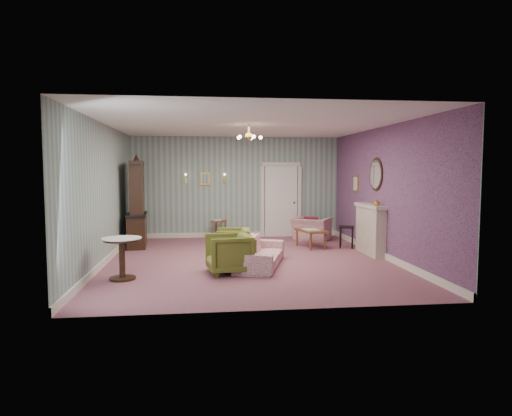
{
  "coord_description": "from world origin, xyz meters",
  "views": [
    {
      "loc": [
        -0.99,
        -9.56,
        1.94
      ],
      "look_at": [
        0.2,
        0.4,
        1.1
      ],
      "focal_mm": 31.72,
      "sensor_mm": 36.0,
      "label": 1
    }
  ],
  "objects": [
    {
      "name": "wall_front",
      "position": [
        0.0,
        -3.5,
        1.45
      ],
      "size": [
        6.0,
        0.0,
        6.0
      ],
      "primitive_type": "plane",
      "rotation": [
        -1.57,
        0.0,
        0.0
      ],
      "color": "gray",
      "rests_on": "ground"
    },
    {
      "name": "mantel_vase",
      "position": [
        2.84,
        0.0,
        1.23
      ],
      "size": [
        0.15,
        0.15,
        0.15
      ],
      "primitive_type": "imported",
      "color": "gold",
      "rests_on": "fireplace"
    },
    {
      "name": "sofa_chintz",
      "position": [
        0.16,
        -0.59,
        0.38
      ],
      "size": [
        1.11,
        2.04,
        0.77
      ],
      "primitive_type": "imported",
      "rotation": [
        0.0,
        0.0,
        1.28
      ],
      "color": "#A34260",
      "rests_on": "floor"
    },
    {
      "name": "coffee_table",
      "position": [
        1.71,
        1.44,
        0.23
      ],
      "size": [
        0.7,
        0.99,
        0.46
      ],
      "primitive_type": null,
      "rotation": [
        0.0,
        0.0,
        0.24
      ],
      "color": "brown",
      "rests_on": "floor"
    },
    {
      "name": "olive_chair_a",
      "position": [
        -0.5,
        -1.15,
        0.41
      ],
      "size": [
        0.84,
        0.89,
        0.81
      ],
      "primitive_type": "imported",
      "rotation": [
        0.0,
        0.0,
        -1.43
      ],
      "color": "olive",
      "rests_on": "floor"
    },
    {
      "name": "framed_print",
      "position": [
        2.97,
        1.75,
        1.6
      ],
      "size": [
        0.04,
        0.34,
        0.42
      ],
      "primitive_type": null,
      "color": "gold",
      "rests_on": "wall_right"
    },
    {
      "name": "fireplace",
      "position": [
        2.86,
        0.4,
        0.58
      ],
      "size": [
        0.3,
        1.4,
        1.16
      ],
      "primitive_type": null,
      "color": "beige",
      "rests_on": "floor"
    },
    {
      "name": "olive_chair_b",
      "position": [
        -0.34,
        -0.75,
        0.35
      ],
      "size": [
        0.7,
        0.74,
        0.7
      ],
      "primitive_type": "imported",
      "rotation": [
        0.0,
        0.0,
        -1.48
      ],
      "color": "olive",
      "rests_on": "floor"
    },
    {
      "name": "gilt_mirror_back",
      "position": [
        -0.9,
        3.46,
        1.7
      ],
      "size": [
        0.28,
        0.06,
        0.36
      ],
      "primitive_type": null,
      "color": "gold",
      "rests_on": "wall_back"
    },
    {
      "name": "ceiling",
      "position": [
        0.0,
        0.0,
        2.9
      ],
      "size": [
        7.0,
        7.0,
        0.0
      ],
      "primitive_type": "plane",
      "rotation": [
        3.14,
        0.0,
        0.0
      ],
      "color": "white",
      "rests_on": "ground"
    },
    {
      "name": "floor",
      "position": [
        0.0,
        0.0,
        0.0
      ],
      "size": [
        7.0,
        7.0,
        0.0
      ],
      "primitive_type": "plane",
      "color": "#915464",
      "rests_on": "ground"
    },
    {
      "name": "sconce_right",
      "position": [
        -0.35,
        3.44,
        1.7
      ],
      "size": [
        0.16,
        0.12,
        0.3
      ],
      "primitive_type": null,
      "color": "gold",
      "rests_on": "wall_back"
    },
    {
      "name": "chandelier",
      "position": [
        0.0,
        0.0,
        2.63
      ],
      "size": [
        0.56,
        0.56,
        0.36
      ],
      "primitive_type": null,
      "color": "gold",
      "rests_on": "ceiling"
    },
    {
      "name": "wingback_chair",
      "position": [
        2.02,
        2.62,
        0.42
      ],
      "size": [
        1.16,
        1.05,
        0.85
      ],
      "primitive_type": "imported",
      "rotation": [
        0.0,
        0.0,
        2.57
      ],
      "color": "#A34260",
      "rests_on": "floor"
    },
    {
      "name": "olive_chair_c",
      "position": [
        -0.33,
        0.27,
        0.37
      ],
      "size": [
        0.72,
        0.76,
        0.74
      ],
      "primitive_type": "imported",
      "rotation": [
        0.0,
        0.0,
        -1.64
      ],
      "color": "olive",
      "rests_on": "floor"
    },
    {
      "name": "pedestal_table",
      "position": [
        -2.41,
        -1.43,
        0.38
      ],
      "size": [
        0.89,
        0.89,
        0.76
      ],
      "primitive_type": null,
      "rotation": [
        0.0,
        0.0,
        -0.34
      ],
      "color": "black",
      "rests_on": "floor"
    },
    {
      "name": "burgundy_cushion",
      "position": [
        1.97,
        2.47,
        0.48
      ],
      "size": [
        0.41,
        0.28,
        0.39
      ],
      "primitive_type": "cube",
      "rotation": [
        0.17,
        0.0,
        -0.35
      ],
      "color": "maroon",
      "rests_on": "wingback_chair"
    },
    {
      "name": "dresser",
      "position": [
        -2.65,
        2.17,
        1.15
      ],
      "size": [
        0.59,
        1.42,
        2.3
      ],
      "primitive_type": null,
      "rotation": [
        0.0,
        0.0,
        0.08
      ],
      "color": "black",
      "rests_on": "floor"
    },
    {
      "name": "wall_right_floral",
      "position": [
        2.98,
        0.0,
        1.45
      ],
      "size": [
        0.0,
        7.0,
        7.0
      ],
      "primitive_type": "plane",
      "rotation": [
        1.57,
        0.0,
        -1.57
      ],
      "color": "#B95C8F",
      "rests_on": "ground"
    },
    {
      "name": "wall_right",
      "position": [
        3.0,
        0.0,
        1.45
      ],
      "size": [
        0.0,
        7.0,
        7.0
      ],
      "primitive_type": "plane",
      "rotation": [
        1.57,
        0.0,
        -1.57
      ],
      "color": "gray",
      "rests_on": "ground"
    },
    {
      "name": "nesting_table",
      "position": [
        -0.54,
        3.1,
        0.29
      ],
      "size": [
        0.48,
        0.54,
        0.58
      ],
      "primitive_type": null,
      "rotation": [
        0.0,
        0.0,
        -0.37
      ],
      "color": "brown",
      "rests_on": "floor"
    },
    {
      "name": "wall_back",
      "position": [
        0.0,
        3.5,
        1.45
      ],
      "size": [
        6.0,
        0.0,
        6.0
      ],
      "primitive_type": "plane",
      "rotation": [
        1.57,
        0.0,
        0.0
      ],
      "color": "gray",
      "rests_on": "ground"
    },
    {
      "name": "oval_mirror",
      "position": [
        2.96,
        0.4,
        1.85
      ],
      "size": [
        0.04,
        0.76,
        0.84
      ],
      "primitive_type": null,
      "color": "white",
      "rests_on": "wall_right"
    },
    {
      "name": "side_table_black",
      "position": [
        2.58,
        1.28,
        0.27
      ],
      "size": [
        0.47,
        0.47,
        0.55
      ],
      "primitive_type": null,
      "rotation": [
        0.0,
        0.0,
        -0.35
      ],
      "color": "black",
      "rests_on": "floor"
    },
    {
      "name": "sconce_left",
      "position": [
        -1.45,
        3.44,
        1.7
      ],
      "size": [
        0.16,
        0.12,
        0.3
      ],
      "primitive_type": null,
      "color": "gold",
      "rests_on": "wall_back"
    },
    {
      "name": "door",
      "position": [
        1.3,
        3.46,
        1.08
      ],
      "size": [
        1.12,
        0.12,
        2.16
      ],
      "primitive_type": null,
      "color": "white",
      "rests_on": "floor"
    },
    {
      "name": "wall_left",
      "position": [
        -3.0,
        0.0,
        1.45
      ],
      "size": [
        0.0,
        7.0,
        7.0
      ],
      "primitive_type": "plane",
      "rotation": [
        1.57,
        0.0,
        1.57
      ],
      "color": "gray",
      "rests_on": "ground"
    }
  ]
}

